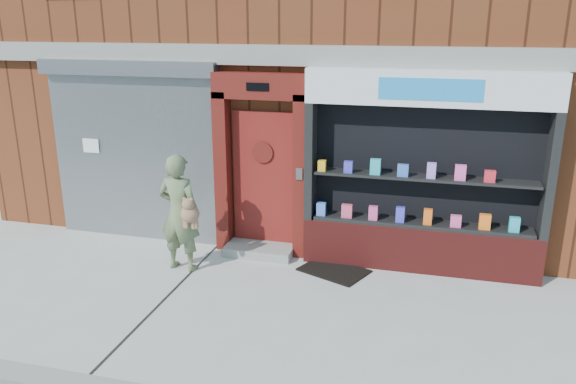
% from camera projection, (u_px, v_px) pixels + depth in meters
% --- Properties ---
extents(ground, '(80.00, 80.00, 0.00)m').
position_uv_depth(ground, '(276.00, 310.00, 7.38)').
color(ground, '#9E9E99').
rests_on(ground, ground).
extents(building, '(12.00, 8.16, 8.00)m').
position_uv_depth(building, '(353.00, 2.00, 11.74)').
color(building, '#5F2A15').
rests_on(building, ground).
extents(shutter_bay, '(3.10, 0.30, 3.04)m').
position_uv_depth(shutter_bay, '(134.00, 141.00, 9.38)').
color(shutter_bay, gray).
rests_on(shutter_bay, ground).
extents(red_door_bay, '(1.52, 0.58, 2.90)m').
position_uv_depth(red_door_bay, '(262.00, 165.00, 8.85)').
color(red_door_bay, '#50110D').
rests_on(red_door_bay, ground).
extents(pharmacy_bay, '(3.50, 0.41, 3.00)m').
position_uv_depth(pharmacy_bay, '(423.00, 182.00, 8.23)').
color(pharmacy_bay, maroon).
rests_on(pharmacy_bay, ground).
extents(woman, '(0.72, 0.51, 1.80)m').
position_uv_depth(woman, '(180.00, 213.00, 8.35)').
color(woman, '#5F6E48').
rests_on(woman, ground).
extents(doormat, '(1.15, 1.00, 0.02)m').
position_uv_depth(doormat, '(334.00, 270.00, 8.52)').
color(doormat, black).
rests_on(doormat, ground).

